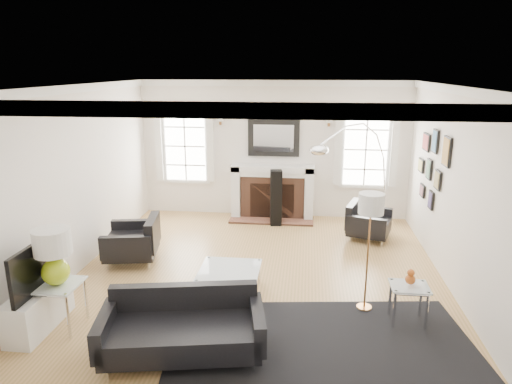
# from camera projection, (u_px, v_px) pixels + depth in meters

# --- Properties ---
(floor) EXTENTS (6.00, 6.00, 0.00)m
(floor) POSITION_uv_depth(u_px,v_px,m) (258.00, 276.00, 6.88)
(floor) COLOR #A27D44
(floor) RESTS_ON ground
(back_wall) EXTENTS (5.50, 0.04, 2.80)m
(back_wall) POSITION_uv_depth(u_px,v_px,m) (274.00, 150.00, 9.38)
(back_wall) COLOR white
(back_wall) RESTS_ON floor
(front_wall) EXTENTS (5.50, 0.04, 2.80)m
(front_wall) POSITION_uv_depth(u_px,v_px,m) (216.00, 280.00, 3.63)
(front_wall) COLOR white
(front_wall) RESTS_ON floor
(left_wall) EXTENTS (0.04, 6.00, 2.80)m
(left_wall) POSITION_uv_depth(u_px,v_px,m) (75.00, 181.00, 6.81)
(left_wall) COLOR white
(left_wall) RESTS_ON floor
(right_wall) EXTENTS (0.04, 6.00, 2.80)m
(right_wall) POSITION_uv_depth(u_px,v_px,m) (458.00, 192.00, 6.21)
(right_wall) COLOR white
(right_wall) RESTS_ON floor
(ceiling) EXTENTS (5.50, 6.00, 0.02)m
(ceiling) POSITION_uv_depth(u_px,v_px,m) (258.00, 86.00, 6.14)
(ceiling) COLOR white
(ceiling) RESTS_ON back_wall
(crown_molding) EXTENTS (5.50, 6.00, 0.12)m
(crown_molding) POSITION_uv_depth(u_px,v_px,m) (258.00, 90.00, 6.15)
(crown_molding) COLOR white
(crown_molding) RESTS_ON back_wall
(fireplace) EXTENTS (1.70, 0.69, 1.11)m
(fireplace) POSITION_uv_depth(u_px,v_px,m) (272.00, 193.00, 9.41)
(fireplace) COLOR white
(fireplace) RESTS_ON floor
(mantel_mirror) EXTENTS (1.05, 0.07, 0.75)m
(mantel_mirror) POSITION_uv_depth(u_px,v_px,m) (274.00, 138.00, 9.27)
(mantel_mirror) COLOR black
(mantel_mirror) RESTS_ON back_wall
(window_left) EXTENTS (1.24, 0.15, 1.62)m
(window_left) POSITION_uv_depth(u_px,v_px,m) (185.00, 146.00, 9.52)
(window_left) COLOR white
(window_left) RESTS_ON back_wall
(window_right) EXTENTS (1.24, 0.15, 1.62)m
(window_right) POSITION_uv_depth(u_px,v_px,m) (366.00, 149.00, 9.11)
(window_right) COLOR white
(window_right) RESTS_ON back_wall
(gallery_wall) EXTENTS (0.04, 1.73, 1.29)m
(gallery_wall) POSITION_uv_depth(u_px,v_px,m) (432.00, 163.00, 7.42)
(gallery_wall) COLOR black
(gallery_wall) RESTS_ON right_wall
(tv_unit) EXTENTS (0.35, 1.00, 1.09)m
(tv_unit) POSITION_uv_depth(u_px,v_px,m) (38.00, 303.00, 5.43)
(tv_unit) COLOR white
(tv_unit) RESTS_ON floor
(area_rug) EXTENTS (3.78, 3.28, 0.01)m
(area_rug) POSITION_uv_depth(u_px,v_px,m) (329.00, 371.00, 4.71)
(area_rug) COLOR black
(area_rug) RESTS_ON floor
(sofa) EXTENTS (1.86, 1.10, 0.57)m
(sofa) POSITION_uv_depth(u_px,v_px,m) (183.00, 328.00, 4.94)
(sofa) COLOR black
(sofa) RESTS_ON floor
(armchair_left) EXTENTS (0.94, 1.02, 0.60)m
(armchair_left) POSITION_uv_depth(u_px,v_px,m) (135.00, 242.00, 7.32)
(armchair_left) COLOR black
(armchair_left) RESTS_ON floor
(armchair_right) EXTENTS (0.92, 0.98, 0.54)m
(armchair_right) POSITION_uv_depth(u_px,v_px,m) (366.00, 223.00, 8.31)
(armchair_right) COLOR black
(armchair_right) RESTS_ON floor
(coffee_table) EXTENTS (0.82, 0.82, 0.36)m
(coffee_table) POSITION_uv_depth(u_px,v_px,m) (229.00, 272.00, 6.25)
(coffee_table) COLOR silver
(coffee_table) RESTS_ON floor
(side_table_left) EXTENTS (0.52, 0.52, 0.57)m
(side_table_left) POSITION_uv_depth(u_px,v_px,m) (58.00, 292.00, 5.41)
(side_table_left) COLOR silver
(side_table_left) RESTS_ON floor
(nesting_table) EXTENTS (0.45, 0.38, 0.50)m
(nesting_table) POSITION_uv_depth(u_px,v_px,m) (409.00, 294.00, 5.52)
(nesting_table) COLOR silver
(nesting_table) RESTS_ON floor
(gourd_lamp) EXTENTS (0.43, 0.43, 0.69)m
(gourd_lamp) POSITION_uv_depth(u_px,v_px,m) (53.00, 253.00, 5.28)
(gourd_lamp) COLOR #AFCD19
(gourd_lamp) RESTS_ON side_table_left
(orange_vase) EXTENTS (0.12, 0.12, 0.19)m
(orange_vase) POSITION_uv_depth(u_px,v_px,m) (410.00, 278.00, 5.46)
(orange_vase) COLOR #B04E16
(orange_vase) RESTS_ON nesting_table
(arc_floor_lamp) EXTENTS (1.55, 1.43, 2.19)m
(arc_floor_lamp) POSITION_uv_depth(u_px,v_px,m) (354.00, 176.00, 8.05)
(arc_floor_lamp) COLOR silver
(arc_floor_lamp) RESTS_ON floor
(stick_floor_lamp) EXTENTS (0.32, 0.32, 1.56)m
(stick_floor_lamp) POSITION_uv_depth(u_px,v_px,m) (371.00, 210.00, 5.60)
(stick_floor_lamp) COLOR #A96F3A
(stick_floor_lamp) RESTS_ON floor
(speaker_tower) EXTENTS (0.25, 0.25, 1.11)m
(speaker_tower) POSITION_uv_depth(u_px,v_px,m) (276.00, 198.00, 8.99)
(speaker_tower) COLOR black
(speaker_tower) RESTS_ON floor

